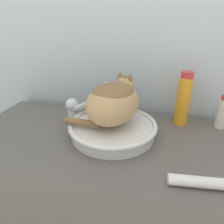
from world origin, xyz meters
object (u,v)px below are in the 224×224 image
Objects in this scene: shampoo_bottle_tall at (183,100)px; soap_pump_bottle at (124,103)px; cat at (113,100)px; deodorant_stick at (223,111)px; faucet at (74,108)px; cream_tube at (201,182)px; lotion_bottle_white at (107,99)px.

soap_pump_bottle is (-0.26, 0.00, -0.04)m from shampoo_bottle_tall.
deodorant_stick is at bearing -52.73° from cat.
faucet is 0.23m from soap_pump_bottle.
soap_pump_bottle reaches higher than deodorant_stick.
faucet is 0.58m from cream_tube.
shampoo_bottle_tall is 0.26m from soap_pump_bottle.
cat is 1.70× the size of cream_tube.
lotion_bottle_white is at bearing 180.00° from shampoo_bottle_tall.
cream_tube is (0.50, -0.29, -0.05)m from faucet.
soap_pump_bottle is 0.98× the size of cream_tube.
shampoo_bottle_tall is 0.40m from cream_tube.
lotion_bottle_white is 0.08m from soap_pump_bottle.
soap_pump_bottle is at bearing 12.71° from cat.
deodorant_stick is at bearing -0.00° from soap_pump_bottle.
cat is at bearing -67.73° from lotion_bottle_white.
shampoo_bottle_tall is at bearing 0.00° from lotion_bottle_white.
soap_pump_bottle is 1.12× the size of deodorant_stick.
shampoo_bottle_tall is 1.34× the size of soap_pump_bottle.
cream_tube is at bearing -85.74° from shampoo_bottle_tall.
cream_tube is at bearing -109.43° from cat.
soap_pump_bottle is (0.01, 0.16, -0.07)m from cat.
cat is 1.77× the size of lotion_bottle_white.
deodorant_stick is (0.16, -0.00, -0.04)m from shampoo_bottle_tall.
soap_pump_bottle is at bearing 43.86° from faucet.
cat is at bearing -149.58° from shampoo_bottle_tall.
faucet is at bearing 87.82° from cat.
faucet is at bearing 149.56° from cream_tube.
lotion_bottle_white is at bearing 180.00° from soap_pump_bottle.
soap_pump_bottle is (0.08, 0.00, -0.01)m from lotion_bottle_white.
lotion_bottle_white reaches higher than cream_tube.
lotion_bottle_white reaches higher than deodorant_stick.
shampoo_bottle_tall reaches higher than cream_tube.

